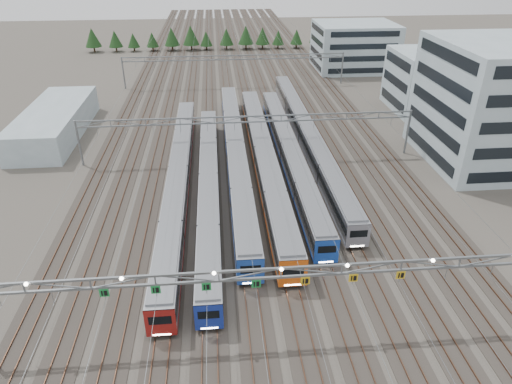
{
  "coord_description": "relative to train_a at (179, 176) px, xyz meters",
  "views": [
    {
      "loc": [
        -5.16,
        -31.98,
        33.71
      ],
      "look_at": [
        -0.28,
        21.86,
        3.5
      ],
      "focal_mm": 32.0,
      "sensor_mm": 36.0,
      "label": 1
    }
  ],
  "objects": [
    {
      "name": "train_f",
      "position": [
        22.5,
        15.27,
        -0.0
      ],
      "size": [
        2.94,
        66.81,
        3.83
      ],
      "color": "black",
      "rests_on": "ground"
    },
    {
      "name": "treeline",
      "position": [
        7.2,
        99.23,
        2.06
      ],
      "size": [
        87.5,
        5.6,
        7.02
      ],
      "color": "#332114",
      "rests_on": "ground"
    },
    {
      "name": "gantry_mid",
      "position": [
        11.25,
        9.87,
        4.22
      ],
      "size": [
        56.36,
        0.36,
        8.0
      ],
      "color": "slate",
      "rests_on": "ground"
    },
    {
      "name": "train_c",
      "position": [
        9.0,
        8.1,
        0.06
      ],
      "size": [
        3.03,
        63.72,
        3.95
      ],
      "color": "black",
      "rests_on": "ground"
    },
    {
      "name": "gantry_far",
      "position": [
        11.25,
        54.87,
        4.22
      ],
      "size": [
        56.36,
        0.36,
        8.0
      ],
      "color": "slate",
      "rests_on": "ground"
    },
    {
      "name": "depot_bldg_north",
      "position": [
        46.36,
        69.5,
        4.24
      ],
      "size": [
        22.0,
        18.0,
        12.82
      ],
      "primitive_type": "cube",
      "color": "#93A9AF",
      "rests_on": "ground"
    },
    {
      "name": "train_a",
      "position": [
        0.0,
        0.0,
        0.0
      ],
      "size": [
        2.95,
        60.71,
        3.84
      ],
      "color": "black",
      "rests_on": "ground"
    },
    {
      "name": "west_shed",
      "position": [
        -25.14,
        24.58,
        0.44
      ],
      "size": [
        10.0,
        30.0,
        5.23
      ],
      "primitive_type": "cube",
      "color": "#93A9AF",
      "rests_on": "ground"
    },
    {
      "name": "train_d",
      "position": [
        13.5,
        5.62,
        0.14
      ],
      "size": [
        3.15,
        60.26,
        4.11
      ],
      "color": "black",
      "rests_on": "ground"
    },
    {
      "name": "depot_bldg_south",
      "position": [
        50.82,
        6.38,
        7.72
      ],
      "size": [
        18.0,
        22.0,
        19.78
      ],
      "primitive_type": "cube",
      "color": "#93A9AF",
      "rests_on": "ground"
    },
    {
      "name": "ground",
      "position": [
        11.25,
        -30.13,
        -2.17
      ],
      "size": [
        400.0,
        400.0,
        0.0
      ],
      "primitive_type": "plane",
      "color": "#47423A",
      "rests_on": "ground"
    },
    {
      "name": "depot_bldg_mid",
      "position": [
        52.11,
        32.93,
        4.12
      ],
      "size": [
        14.0,
        16.0,
        12.59
      ],
      "primitive_type": "cube",
      "color": "#93A9AF",
      "rests_on": "ground"
    },
    {
      "name": "train_e",
      "position": [
        18.0,
        7.49,
        -0.02
      ],
      "size": [
        2.92,
        56.68,
        3.8
      ],
      "color": "black",
      "rests_on": "ground"
    },
    {
      "name": "gantry_near",
      "position": [
        11.2,
        -30.25,
        4.92
      ],
      "size": [
        56.36,
        0.61,
        8.08
      ],
      "color": "slate",
      "rests_on": "ground"
    },
    {
      "name": "track_bed",
      "position": [
        11.25,
        69.87,
        -0.68
      ],
      "size": [
        54.0,
        260.0,
        5.42
      ],
      "color": "#2D2823",
      "rests_on": "ground"
    },
    {
      "name": "train_b",
      "position": [
        4.5,
        -2.48,
        -0.1
      ],
      "size": [
        2.8,
        54.89,
        3.65
      ],
      "color": "black",
      "rests_on": "ground"
    }
  ]
}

